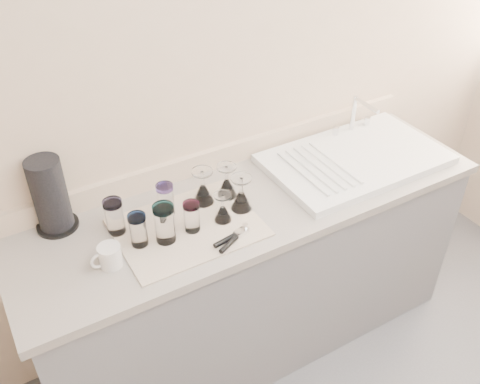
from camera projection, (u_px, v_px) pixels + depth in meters
counter_unit at (252, 273)px, 2.53m from camera, size 2.06×0.62×0.90m
sink_unit at (355, 158)px, 2.47m from camera, size 0.82×0.50×0.22m
dish_towel at (188, 227)px, 2.10m from camera, size 0.55×0.42×0.01m
tumbler_teal at (114, 216)px, 2.03m from camera, size 0.07×0.07×0.15m
tumbler_purple at (166, 199)px, 2.12m from camera, size 0.07×0.07×0.14m
tumbler_magenta at (138, 230)px, 1.98m from camera, size 0.07×0.07×0.14m
tumbler_blue at (165, 223)px, 1.99m from camera, size 0.08×0.08×0.16m
tumbler_lavender at (192, 216)px, 2.05m from camera, size 0.06×0.06×0.13m
goblet_back_left at (203, 191)px, 2.20m from camera, size 0.09×0.09×0.16m
goblet_back_right at (227, 186)px, 2.23m from camera, size 0.08×0.08×0.15m
goblet_front_left at (223, 211)px, 2.11m from camera, size 0.07×0.07×0.12m
goblet_front_right at (241, 198)px, 2.16m from camera, size 0.09×0.09×0.15m
can_opener at (233, 238)px, 2.03m from camera, size 0.16×0.09×0.02m
white_mug at (109, 256)px, 1.91m from camera, size 0.12×0.09×0.09m
paper_towel_roll at (50, 196)px, 2.02m from camera, size 0.16×0.16×0.31m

